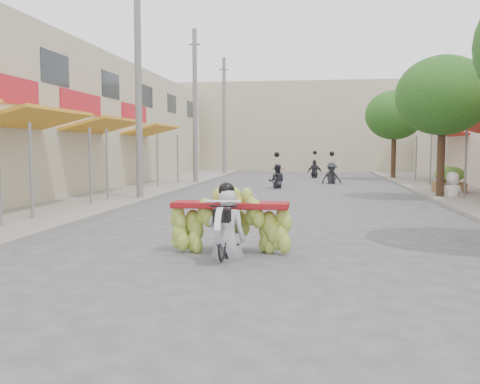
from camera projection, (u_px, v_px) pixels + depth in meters
name	position (u px, v px, depth m)	size (l,w,h in m)	color
ground	(246.00, 302.00, 6.64)	(120.00, 120.00, 0.00)	#56565B
sidewalk_left	(127.00, 192.00, 22.41)	(4.00, 60.00, 0.12)	gray
sidewalk_right	(477.00, 196.00, 20.46)	(4.00, 60.00, 0.12)	gray
shophouse_row_left	(0.00, 121.00, 21.84)	(9.77, 40.00, 6.00)	#B9B092
far_building	(305.00, 128.00, 43.84)	(20.00, 6.00, 7.00)	#B9B092
utility_pole_mid	(138.00, 88.00, 18.89)	(0.60, 0.24, 8.00)	slate
utility_pole_far	(195.00, 107.00, 27.77)	(0.60, 0.24, 8.00)	slate
utility_pole_back	(224.00, 116.00, 36.65)	(0.60, 0.24, 8.00)	slate
street_tree_mid	(443.00, 96.00, 19.39)	(3.40, 3.40, 5.25)	#3A2719
street_tree_far	(394.00, 115.00, 31.23)	(3.40, 3.40, 5.25)	#3A2719
produce_crate_far	(449.00, 177.00, 21.51)	(1.20, 0.88, 1.16)	brown
banana_motorbike	(228.00, 214.00, 9.49)	(2.20, 1.84, 2.24)	black
pedestrian	(453.00, 172.00, 19.61)	(0.95, 0.63, 1.82)	white
bg_motorbike_a	(277.00, 172.00, 25.06)	(0.80, 1.61, 1.95)	black
bg_motorbike_b	(332.00, 167.00, 28.07)	(1.16, 1.69, 1.95)	black
bg_motorbike_c	(315.00, 165.00, 33.34)	(0.99, 1.48, 1.95)	black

